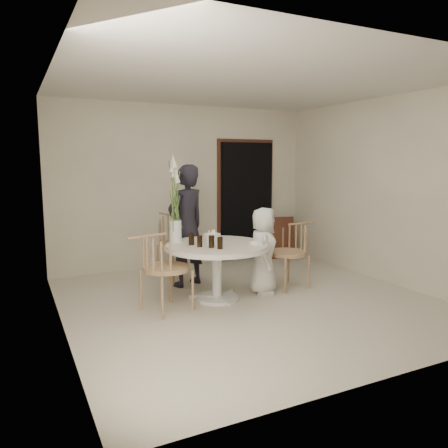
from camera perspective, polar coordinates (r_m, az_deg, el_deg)
name	(u,v)px	position (r m, az deg, el deg)	size (l,w,h in m)	color
ground	(250,301)	(5.68, 3.42, -10.00)	(4.50, 4.50, 0.00)	silver
room_shell	(251,174)	(5.40, 3.57, 6.55)	(4.50, 4.50, 4.50)	silver
doorway	(246,202)	(7.90, 2.92, 2.95)	(1.00, 0.10, 2.10)	black
door_trim	(245,198)	(7.93, 2.79, 3.41)	(1.12, 0.03, 2.22)	brown
table	(217,253)	(5.58, -0.93, -3.77)	(1.33, 1.33, 0.73)	silver
picture_frame	(280,238)	(8.08, 7.27, -1.78)	(0.57, 0.04, 0.76)	brown
chair_far	(173,236)	(6.77, -6.70, -1.58)	(0.61, 0.64, 0.97)	tan
chair_right	(295,245)	(6.27, 9.20, -2.73)	(0.59, 0.55, 0.92)	tan
chair_left	(157,262)	(5.15, -8.77, -4.88)	(0.66, 0.63, 0.96)	tan
girl	(186,226)	(6.21, -4.94, -0.24)	(0.63, 0.41, 1.73)	black
boy	(263,251)	(5.89, 5.16, -3.49)	(0.57, 0.37, 1.17)	silver
birthday_cake	(212,238)	(5.69, -1.56, -1.83)	(0.22, 0.22, 0.16)	silver
cola_tumbler_a	(211,242)	(5.31, -1.65, -2.31)	(0.07, 0.07, 0.15)	black
cola_tumbler_b	(220,243)	(5.24, -0.53, -2.51)	(0.07, 0.07, 0.14)	black
cola_tumbler_c	(191,239)	(5.49, -4.28, -1.97)	(0.07, 0.07, 0.15)	black
cola_tumbler_d	(200,241)	(5.37, -3.19, -2.25)	(0.07, 0.07, 0.14)	black
plate_stack	(257,242)	(5.57, 4.31, -2.38)	(0.19, 0.19, 0.05)	white
flower_vase	(175,206)	(5.64, -6.41, 2.37)	(0.15, 0.15, 1.15)	white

